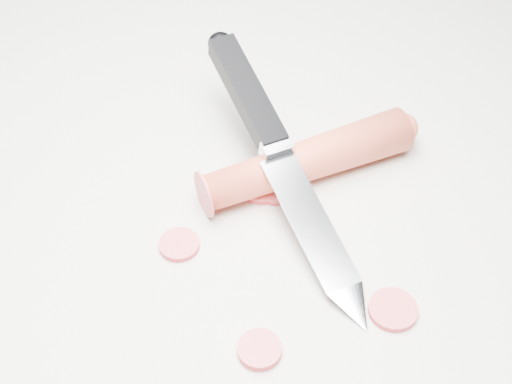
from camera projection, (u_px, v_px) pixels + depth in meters
The scene contains 8 objects.
ground at pixel (295, 211), 0.57m from camera, with size 2.40×2.40×0.00m, color beige.
carrot at pixel (307, 160), 0.58m from camera, with size 0.03×0.03×0.18m, color #D8452B.
carrot_slice_0 at pixel (179, 245), 0.55m from camera, with size 0.03×0.03×0.01m, color #D8474D.
carrot_slice_1 at pixel (259, 350), 0.48m from camera, with size 0.03×0.03×0.01m, color #D8474D.
carrot_slice_2 at pixel (393, 310), 0.51m from camera, with size 0.04×0.04×0.01m, color #D8474D.
carrot_slice_3 at pixel (276, 189), 0.59m from camera, with size 0.03×0.03×0.01m, color #D8474D.
carrot_slice_4 at pixel (262, 186), 0.59m from camera, with size 0.04×0.04×0.01m, color #D8474D.
kitchen_knife at pixel (285, 163), 0.55m from camera, with size 0.24×0.19×0.08m, color silver, non-canonical shape.
Camera 1 is at (0.16, -0.34, 0.43)m, focal length 50.00 mm.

